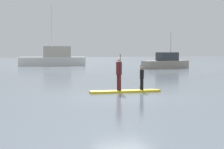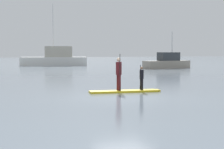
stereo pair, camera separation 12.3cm
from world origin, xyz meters
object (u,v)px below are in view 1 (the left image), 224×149
Objects in this scene: paddleboard_near at (125,91)px; motor_boat_small_navy at (54,58)px; paddler_child_solo at (142,77)px; fishing_boat_green_midground at (166,62)px; paddler_adult at (119,72)px.

motor_boat_small_navy is at bearing 79.87° from paddleboard_near.
paddleboard_near is 1.14m from paddler_child_solo.
paddler_child_solo is at bearing -126.55° from fishing_boat_green_midground.
paddleboard_near is 36.22m from motor_boat_small_navy.
fishing_boat_green_midground is at bearing 53.45° from paddler_child_solo.
paddler_adult is at bearing 171.15° from paddleboard_near.
paddler_adult reaches higher than paddler_child_solo.
fishing_boat_green_midground is at bearing 51.78° from paddleboard_near.
fishing_boat_green_midground is at bearing 51.16° from paddler_adult.
paddleboard_near is at bearing -100.13° from motor_boat_small_navy.
fishing_boat_green_midground reaches higher than paddler_adult.
fishing_boat_green_midground is (16.95, 21.06, -0.29)m from paddler_adult.
paddler_adult is 0.18× the size of motor_boat_small_navy.
paddleboard_near is 2.92× the size of paddler_child_solo.
motor_boat_small_navy is (6.37, 35.64, 1.03)m from paddleboard_near.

